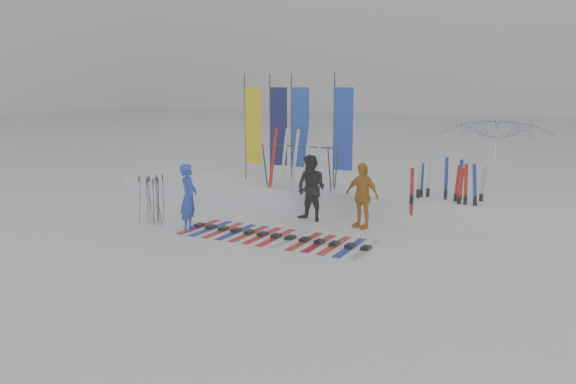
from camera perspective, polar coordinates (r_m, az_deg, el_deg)
The scene contains 11 objects.
ground at distance 12.06m, azimuth -4.37°, elevation -5.85°, with size 120.00×120.00×0.00m, color white.
snow_bank at distance 15.97m, azimuth 4.33°, elevation -0.64°, with size 14.00×1.60×0.60m, color white.
person_blue at distance 13.65m, azimuth -10.05°, elevation -0.54°, with size 0.59×0.39×1.62m, color blue.
person_black at distance 14.39m, azimuth 2.37°, elevation 0.38°, with size 0.83×0.65×1.71m, color black.
person_yellow at distance 13.81m, azimuth 7.51°, elevation -0.35°, with size 0.94×0.39×1.61m, color orange.
tent_canopy at distance 15.68m, azimuth 20.23°, elevation 2.43°, with size 2.95×3.01×2.71m, color white.
ski_row at distance 12.93m, azimuth -1.19°, elevation -4.52°, with size 4.52×1.69×0.07m.
pole_cluster at distance 14.54m, azimuth -13.51°, elevation -0.82°, with size 0.72×0.55×1.24m.
feather_flags at distance 16.51m, azimuth 0.40°, elevation 6.57°, with size 3.57×0.15×3.20m.
ski_rack at distance 15.75m, azimuth 1.25°, elevation 3.23°, with size 2.04×0.80×1.23m.
upright_skis at distance 14.61m, azimuth 15.87°, elevation -0.16°, with size 1.62×0.89×1.68m.
Camera 1 is at (6.13, -9.81, 3.42)m, focal length 35.00 mm.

